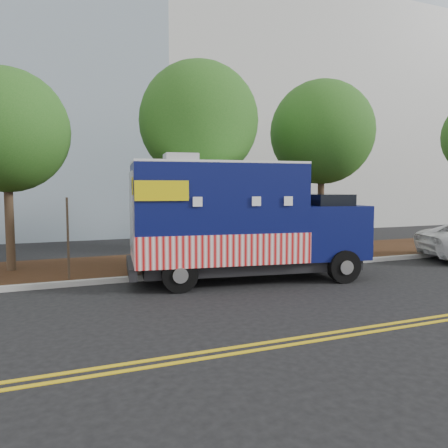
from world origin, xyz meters
name	(u,v)px	position (x,y,z in m)	size (l,w,h in m)	color
ground	(218,285)	(0.00, 0.00, 0.00)	(120.00, 120.00, 0.00)	black
curb	(201,273)	(0.00, 1.40, 0.07)	(120.00, 0.18, 0.15)	#9E9E99
mulch_strip	(181,262)	(0.00, 3.50, 0.07)	(120.00, 4.00, 0.15)	black
centerline_near	(309,336)	(0.00, -4.45, 0.01)	(120.00, 0.10, 0.01)	gold
centerline_far	(317,341)	(0.00, -4.70, 0.01)	(120.00, 0.10, 0.01)	gold
office_building	(132,15)	(2.00, 22.00, 15.20)	(46.00, 20.00, 30.40)	silver
tree_a	(6,131)	(-5.30, 3.71, 4.35)	(3.69, 3.69, 6.20)	#38281C
tree_b	(199,122)	(0.58, 3.15, 4.87)	(3.99, 3.99, 6.88)	#38281C
tree_c	(322,133)	(5.94, 3.77, 4.83)	(4.08, 4.08, 6.89)	#38281C
sign_post	(68,241)	(-3.74, 1.63, 1.20)	(0.06, 0.06, 2.40)	#473828
food_truck	(236,224)	(0.76, 0.48, 1.62)	(7.09, 3.45, 3.59)	black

